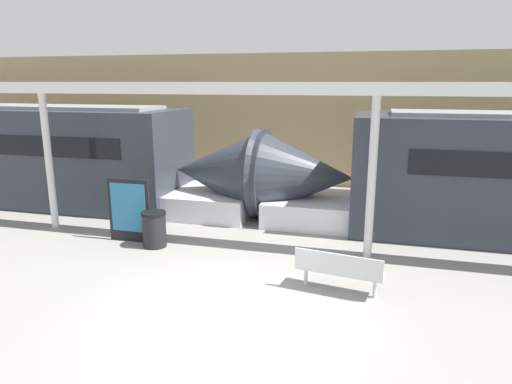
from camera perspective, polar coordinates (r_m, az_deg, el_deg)
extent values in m
plane|color=gray|center=(8.33, -3.31, -14.64)|extent=(60.00, 60.00, 0.00)
cube|color=tan|center=(17.69, 7.36, 8.84)|extent=(56.00, 0.20, 5.00)
cone|color=#2D333D|center=(13.15, 5.96, 2.04)|extent=(2.83, 2.63, 2.63)
cube|color=silver|center=(13.34, 6.99, -2.10)|extent=(2.54, 2.46, 0.70)
cone|color=#2D333D|center=(13.76, -4.51, 2.59)|extent=(2.83, 2.63, 2.63)
cube|color=silver|center=(14.07, -5.47, -1.24)|extent=(2.54, 2.46, 0.70)
cube|color=silver|center=(9.00, 10.43, -9.65)|extent=(1.73, 0.71, 0.04)
cube|color=silver|center=(8.74, 10.17, -8.83)|extent=(1.67, 0.31, 0.39)
cylinder|color=silver|center=(9.25, 6.27, -10.31)|extent=(0.07, 0.07, 0.40)
cylinder|color=silver|center=(8.98, 14.62, -11.49)|extent=(0.07, 0.07, 0.40)
cylinder|color=black|center=(11.44, -12.58, -4.71)|extent=(0.57, 0.57, 0.82)
cylinder|color=black|center=(11.31, -12.70, -2.60)|extent=(0.60, 0.60, 0.06)
cube|color=black|center=(11.84, -15.56, -2.24)|extent=(1.12, 0.06, 1.62)
cube|color=teal|center=(11.79, -15.68, -1.90)|extent=(0.95, 0.01, 1.23)
cylinder|color=silver|center=(10.47, 14.27, 1.55)|extent=(0.19, 0.19, 3.66)
cylinder|color=silver|center=(13.48, -24.46, 3.38)|extent=(0.19, 0.19, 3.66)
cube|color=silver|center=(10.25, 14.92, 12.37)|extent=(28.00, 0.60, 0.28)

